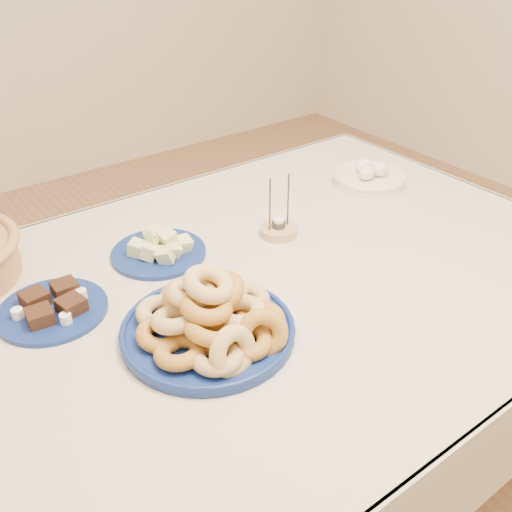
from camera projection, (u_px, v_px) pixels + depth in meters
The scene contains 7 objects.
ground at pixel (246, 498), 1.65m from camera, with size 5.00×5.00×0.00m, color #986D48.
dining_table at pixel (243, 323), 1.30m from camera, with size 1.71×1.11×0.75m.
donut_platter at pixel (210, 321), 1.08m from camera, with size 0.35×0.35×0.15m.
melon_plate at pixel (160, 248), 1.34m from camera, with size 0.29×0.29×0.08m.
brownie_plate at pixel (53, 307), 1.16m from camera, with size 0.25×0.25×0.04m.
candle_holder at pixel (278, 229), 1.43m from camera, with size 0.10×0.10×0.16m.
egg_bowl at pixel (369, 177), 1.68m from camera, with size 0.23×0.23×0.07m.
Camera 1 is at (-0.59, -0.84, 1.47)m, focal length 40.00 mm.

